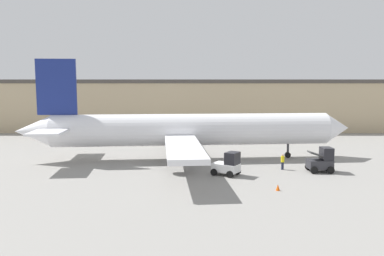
{
  "coord_description": "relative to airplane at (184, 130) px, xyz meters",
  "views": [
    {
      "loc": [
        -0.06,
        -44.7,
        9.16
      ],
      "look_at": [
        0.0,
        0.0,
        3.85
      ],
      "focal_mm": 35.0,
      "sensor_mm": 36.0,
      "label": 1
    }
  ],
  "objects": [
    {
      "name": "ground_plane",
      "position": [
        0.97,
        0.08,
        -3.63
      ],
      "size": [
        400.0,
        400.0,
        0.0
      ],
      "primitive_type": "plane",
      "color": "gray"
    },
    {
      "name": "terminal_building",
      "position": [
        -4.22,
        30.4,
        1.34
      ],
      "size": [
        96.18,
        12.56,
        9.92
      ],
      "color": "tan",
      "rests_on": "ground_plane"
    },
    {
      "name": "airplane",
      "position": [
        0.0,
        0.0,
        0.0
      ],
      "size": [
        40.44,
        31.94,
        11.99
      ],
      "rotation": [
        0.0,
        0.0,
        0.09
      ],
      "color": "white",
      "rests_on": "ground_plane"
    },
    {
      "name": "ground_crew_worker",
      "position": [
        10.62,
        -5.34,
        -2.72
      ],
      "size": [
        0.37,
        0.37,
        1.7
      ],
      "rotation": [
        0.0,
        0.0,
        5.45
      ],
      "color": "#1E2338",
      "rests_on": "ground_plane"
    },
    {
      "name": "baggage_tug",
      "position": [
        4.53,
        -7.84,
        -2.56
      ],
      "size": [
        3.14,
        2.98,
        2.4
      ],
      "rotation": [
        0.0,
        0.0,
        -0.56
      ],
      "color": "silver",
      "rests_on": "ground_plane"
    },
    {
      "name": "belt_loader_truck",
      "position": [
        14.42,
        -6.39,
        -2.45
      ],
      "size": [
        2.49,
        2.0,
        2.58
      ],
      "rotation": [
        0.0,
        0.0,
        0.02
      ],
      "color": "#2D2D33",
      "rests_on": "ground_plane"
    },
    {
      "name": "safety_cone_near",
      "position": [
        8.32,
        -13.25,
        -3.35
      ],
      "size": [
        0.36,
        0.36,
        0.55
      ],
      "color": "#EF590F",
      "rests_on": "ground_plane"
    }
  ]
}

